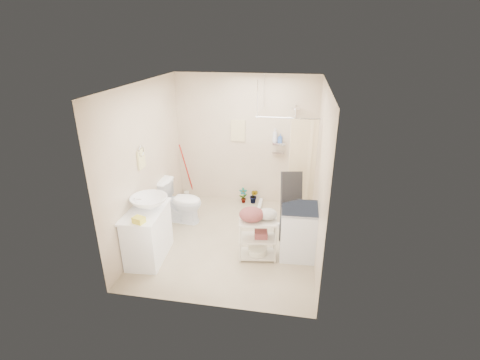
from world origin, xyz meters
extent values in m
plane|color=tan|center=(0.00, 0.00, 0.00)|extent=(3.20, 3.20, 0.00)
cube|color=silver|center=(0.00, 0.00, 2.60)|extent=(2.80, 3.20, 0.04)
cube|color=beige|center=(0.00, 1.60, 1.30)|extent=(2.80, 0.04, 2.60)
cube|color=beige|center=(0.00, -1.60, 1.30)|extent=(2.80, 0.04, 2.60)
cube|color=beige|center=(-1.40, 0.00, 1.30)|extent=(0.04, 3.20, 2.60)
cube|color=beige|center=(1.40, 0.00, 1.30)|extent=(0.04, 3.20, 2.60)
cube|color=white|center=(-1.16, -0.70, 0.41)|extent=(0.58, 0.97, 0.83)
imported|color=white|center=(-1.12, -0.63, 0.92)|extent=(0.62, 0.62, 0.19)
cube|color=yellow|center=(-1.08, -1.07, 0.87)|extent=(0.19, 0.17, 0.09)
cube|color=yellow|center=(-1.01, -1.03, 0.06)|extent=(0.27, 0.23, 0.12)
imported|color=white|center=(-1.04, 0.50, 0.40)|extent=(0.83, 0.52, 0.81)
imported|color=brown|center=(-0.02, 1.43, 0.16)|extent=(0.20, 0.17, 0.33)
imported|color=maroon|center=(0.20, 1.45, 0.16)|extent=(0.21, 0.19, 0.32)
cube|color=beige|center=(-0.15, 1.58, 1.50)|extent=(0.28, 0.03, 0.42)
imported|color=silver|center=(0.59, 1.53, 1.45)|extent=(0.14, 0.14, 0.27)
imported|color=#395EAD|center=(0.69, 1.52, 1.40)|extent=(0.09, 0.09, 0.17)
cube|color=silver|center=(1.14, -0.23, 0.42)|extent=(0.59, 0.61, 0.83)
camera|label=1|loc=(1.03, -5.01, 3.25)|focal=26.00mm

